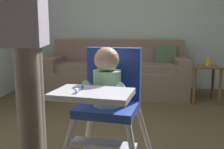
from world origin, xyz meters
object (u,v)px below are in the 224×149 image
adult_standing (29,38)px  side_table (205,76)px  couch (117,74)px  high_chair (108,93)px  sippy_cup (208,62)px

adult_standing → side_table: size_ratio=3.29×
couch → adult_standing: 2.66m
couch → adult_standing: size_ratio=1.27×
couch → adult_standing: adult_standing is taller
high_chair → sippy_cup: (1.18, 2.13, -0.06)m
high_chair → adult_standing: size_ratio=0.54×
side_table → sippy_cup: size_ratio=5.20×
couch → sippy_cup: bearing=75.9°
high_chair → side_table: 2.43m
high_chair → couch: bearing=-167.5°
adult_standing → sippy_cup: (1.63, 2.23, -0.40)m
couch → high_chair: 2.49m
adult_standing → side_table: adult_standing is taller
side_table → high_chair: bearing=-118.1°
side_table → sippy_cup: (0.04, 0.00, 0.19)m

